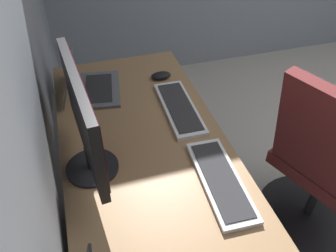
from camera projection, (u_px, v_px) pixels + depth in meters
name	position (u px, v px, depth m)	size (l,w,h in m)	color
desk	(156.00, 185.00, 1.36)	(1.81, 0.68, 0.73)	#936D47
monitor_primary	(84.00, 119.00, 1.18)	(0.54, 0.20, 0.42)	black
laptop_left	(87.00, 83.00, 1.70)	(0.35, 0.31, 0.20)	#595B60
keyboard_main	(221.00, 180.00, 1.28)	(0.43, 0.16, 0.02)	silver
keyboard_spare	(179.00, 108.00, 1.61)	(0.42, 0.15, 0.02)	silver
mouse_main	(161.00, 76.00, 1.81)	(0.06, 0.10, 0.03)	black
office_chair	(320.00, 170.00, 1.70)	(0.56, 0.61, 0.97)	maroon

